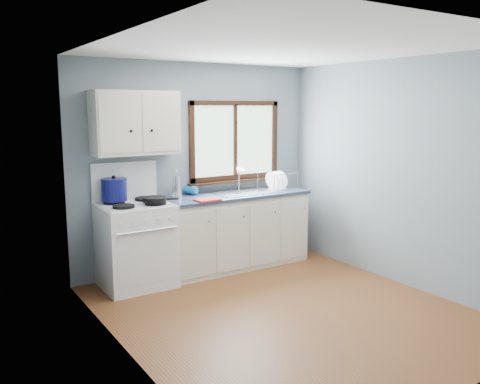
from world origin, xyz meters
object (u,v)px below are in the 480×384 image
sink (247,197)px  skillet (155,199)px  stockpot (114,189)px  dish_rack (277,184)px  gas_range (136,242)px  thermos (177,187)px  utensil_crock (176,191)px  base_cabinets (235,234)px

sink → skillet: 1.33m
stockpot → dish_rack: size_ratio=0.65×
gas_range → sink: bearing=0.7°
dish_rack → sink: bearing=175.6°
gas_range → thermos: bearing=9.3°
skillet → stockpot: 0.47m
sink → dish_rack: (0.48, 0.02, 0.12)m
dish_rack → utensil_crock: bearing=169.2°
base_cabinets → skillet: bearing=-171.2°
base_cabinets → thermos: thermos is taller
gas_range → utensil_crock: (0.56, 0.13, 0.51)m
thermos → dish_rack: size_ratio=0.56×
stockpot → utensil_crock: size_ratio=0.81×
dish_rack → thermos: bearing=170.9°
sink → thermos: sink is taller
skillet → dish_rack: 1.81m
skillet → utensil_crock: bearing=60.4°
sink → base_cabinets: bearing=179.9°
gas_range → skillet: 0.54m
utensil_crock → sink: bearing=-7.1°
gas_range → utensil_crock: size_ratio=3.50×
base_cabinets → utensil_crock: utensil_crock is taller
dish_rack → skillet: bearing=179.3°
skillet → thermos: bearing=56.5°
stockpot → gas_range: bearing=-38.8°
sink → thermos: bearing=175.4°
sink → thermos: size_ratio=3.13×
utensil_crock → dish_rack: bearing=-3.7°
base_cabinets → gas_range: bearing=-179.2°
base_cabinets → dish_rack: (0.66, 0.02, 0.57)m
skillet → dish_rack: (1.80, 0.20, -0.01)m
sink → stockpot: 1.68m
skillet → base_cabinets: bearing=32.8°
sink → gas_range: bearing=-179.3°
base_cabinets → sink: bearing=-0.1°
gas_range → stockpot: bearing=141.2°
skillet → stockpot: stockpot is taller
skillet → utensil_crock: (0.39, 0.29, 0.01)m
utensil_crock → thermos: (-0.00, -0.04, 0.05)m
base_cabinets → skillet: (-1.14, -0.18, 0.58)m
base_cabinets → skillet: size_ratio=4.53×
sink → dish_rack: sink is taller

